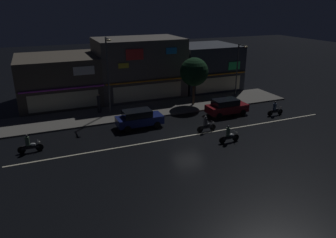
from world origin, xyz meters
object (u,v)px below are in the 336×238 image
object	(u,v)px
pedestrian_on_sidewalk	(99,104)
traffic_cone	(159,119)
motorcycle_trailing_far	(275,110)
parked_car_near_kerb	(139,118)
streetlamp_mid	(239,65)
motorcycle_lead	(229,135)
motorcycle_following	(206,125)
parked_car_trailing	(226,107)
streetlamp_west	(108,70)
motorcycle_opposite_lane	(29,145)

from	to	relation	value
pedestrian_on_sidewalk	traffic_cone	distance (m)	6.77
pedestrian_on_sidewalk	motorcycle_trailing_far	bearing A→B (deg)	79.81
parked_car_near_kerb	streetlamp_mid	bearing A→B (deg)	19.83
motorcycle_lead	traffic_cone	world-z (taller)	motorcycle_lead
motorcycle_following	traffic_cone	xyz separation A→B (m)	(-3.01, 4.05, -0.36)
traffic_cone	parked_car_trailing	bearing A→B (deg)	-6.40
pedestrian_on_sidewalk	motorcycle_trailing_far	distance (m)	18.24
streetlamp_west	parked_car_near_kerb	distance (m)	6.12
streetlamp_mid	motorcycle_following	xyz separation A→B (m)	(-8.99, -8.51, -3.26)
streetlamp_mid	parked_car_near_kerb	distance (m)	15.44
parked_car_near_kerb	traffic_cone	size ratio (longest dim) A/B	7.82
pedestrian_on_sidewalk	parked_car_near_kerb	bearing A→B (deg)	40.84
streetlamp_mid	motorcycle_opposite_lane	xyz separation A→B (m)	(-23.74, -6.97, -3.26)
motorcycle_lead	motorcycle_opposite_lane	xyz separation A→B (m)	(-15.33, 4.35, 0.00)
parked_car_trailing	motorcycle_trailing_far	world-z (taller)	parked_car_trailing
motorcycle_opposite_lane	motorcycle_following	bearing A→B (deg)	-3.52
pedestrian_on_sidewalk	traffic_cone	world-z (taller)	pedestrian_on_sidewalk
motorcycle_lead	traffic_cone	distance (m)	7.76
motorcycle_following	motorcycle_lead	bearing A→B (deg)	-84.71
motorcycle_following	traffic_cone	world-z (taller)	motorcycle_following
streetlamp_mid	parked_car_trailing	world-z (taller)	streetlamp_mid
motorcycle_opposite_lane	parked_car_near_kerb	bearing A→B (deg)	13.37
parked_car_trailing	streetlamp_west	bearing A→B (deg)	-22.73
streetlamp_west	streetlamp_mid	distance (m)	15.91
motorcycle_following	motorcycle_opposite_lane	bearing A→B (deg)	167.56
streetlamp_west	streetlamp_mid	size ratio (longest dim) A/B	1.23
motorcycle_lead	motorcycle_following	distance (m)	2.88
streetlamp_mid	motorcycle_following	distance (m)	12.80
motorcycle_trailing_far	traffic_cone	xyz separation A→B (m)	(-11.71, 2.94, -0.36)
streetlamp_mid	motorcycle_following	world-z (taller)	streetlamp_mid
traffic_cone	streetlamp_mid	bearing A→B (deg)	20.37
streetlamp_west	parked_car_trailing	xyz separation A→B (m)	(11.07, -4.64, -3.79)
parked_car_trailing	motorcycle_opposite_lane	xyz separation A→B (m)	(-18.93, -1.71, -0.24)
motorcycle_trailing_far	traffic_cone	size ratio (longest dim) A/B	3.45
streetlamp_mid	streetlamp_west	bearing A→B (deg)	-177.75
motorcycle_opposite_lane	traffic_cone	distance (m)	12.01
motorcycle_lead	motorcycle_trailing_far	world-z (taller)	same
parked_car_near_kerb	motorcycle_lead	distance (m)	8.51
motorcycle_lead	motorcycle_trailing_far	bearing A→B (deg)	-150.58
motorcycle_following	motorcycle_opposite_lane	size ratio (longest dim) A/B	1.00
motorcycle_lead	motorcycle_following	world-z (taller)	same
streetlamp_mid	motorcycle_lead	bearing A→B (deg)	-126.58
streetlamp_mid	parked_car_trailing	distance (m)	7.74
streetlamp_west	streetlamp_mid	world-z (taller)	streetlamp_west
parked_car_trailing	motorcycle_trailing_far	bearing A→B (deg)	154.73
pedestrian_on_sidewalk	motorcycle_opposite_lane	xyz separation A→B (m)	(-6.85, -7.14, -0.43)
streetlamp_mid	motorcycle_trailing_far	distance (m)	8.09
streetlamp_mid	motorcycle_lead	world-z (taller)	streetlamp_mid
motorcycle_opposite_lane	streetlamp_west	bearing A→B (deg)	41.34
pedestrian_on_sidewalk	parked_car_near_kerb	xyz separation A→B (m)	(2.65, -5.30, -0.19)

